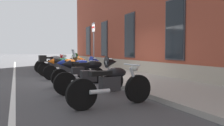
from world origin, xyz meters
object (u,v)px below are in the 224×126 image
at_px(motorcycle_red_sport, 54,61).
at_px(motorcycle_green_touring, 59,65).
at_px(motorcycle_grey_naked, 54,64).
at_px(motorcycle_black_sport, 93,73).
at_px(motorcycle_blue_sport, 81,69).
at_px(barrel_planter, 75,61).
at_px(parking_sign, 94,40).
at_px(motorcycle_orange_sport, 69,66).
at_px(motorcycle_black_naked, 112,85).

distance_m(motorcycle_red_sport, motorcycle_green_touring, 3.43).
bearing_deg(motorcycle_grey_naked, motorcycle_black_sport, 0.65).
relative_size(motorcycle_red_sport, motorcycle_grey_naked, 0.99).
xyz_separation_m(motorcycle_blue_sport, barrel_planter, (-7.31, 1.59, -0.05)).
height_order(motorcycle_green_touring, motorcycle_blue_sport, motorcycle_green_touring).
bearing_deg(motorcycle_grey_naked, motorcycle_green_touring, -1.68).
relative_size(motorcycle_black_sport, parking_sign, 0.84).
xyz_separation_m(motorcycle_grey_naked, parking_sign, (2.18, 1.59, 1.24)).
bearing_deg(parking_sign, motorcycle_orange_sport, -54.64).
relative_size(motorcycle_red_sport, motorcycle_green_touring, 0.94).
distance_m(motorcycle_blue_sport, motorcycle_black_sport, 1.71).
bearing_deg(motorcycle_black_sport, motorcycle_orange_sport, 179.20).
xyz_separation_m(motorcycle_black_naked, parking_sign, (-6.11, 1.61, 1.26)).
height_order(motorcycle_red_sport, barrel_planter, barrel_planter).
height_order(motorcycle_black_naked, barrel_planter, barrel_planter).
relative_size(motorcycle_red_sport, motorcycle_orange_sport, 1.04).
distance_m(motorcycle_green_touring, barrel_planter, 4.48).
relative_size(motorcycle_black_sport, motorcycle_black_naked, 1.01).
bearing_deg(parking_sign, motorcycle_grey_naked, -143.78).
bearing_deg(motorcycle_grey_naked, parking_sign, 36.22).
distance_m(motorcycle_grey_naked, motorcycle_blue_sport, 4.93).
bearing_deg(motorcycle_black_naked, motorcycle_red_sport, 178.61).
distance_m(motorcycle_blue_sport, barrel_planter, 7.48).
distance_m(motorcycle_green_touring, motorcycle_black_sport, 4.93).
relative_size(motorcycle_red_sport, motorcycle_black_naked, 1.00).
distance_m(motorcycle_red_sport, motorcycle_grey_naked, 1.73).
relative_size(motorcycle_green_touring, motorcycle_black_sport, 1.05).
bearing_deg(motorcycle_black_sport, motorcycle_black_naked, -3.16).
bearing_deg(motorcycle_green_touring, motorcycle_red_sport, 175.38).
xyz_separation_m(motorcycle_red_sport, motorcycle_black_naked, (10.00, -0.24, -0.08)).
bearing_deg(motorcycle_black_naked, motorcycle_orange_sport, 178.43).
xyz_separation_m(motorcycle_black_sport, motorcycle_black_naked, (1.66, -0.09, -0.11)).
xyz_separation_m(motorcycle_green_touring, motorcycle_orange_sport, (1.52, 0.17, 0.01)).
distance_m(motorcycle_orange_sport, motorcycle_black_naked, 5.07).
distance_m(motorcycle_red_sport, motorcycle_blue_sport, 6.64).
relative_size(motorcycle_orange_sport, parking_sign, 0.80).
bearing_deg(motorcycle_red_sport, parking_sign, 19.36).
bearing_deg(motorcycle_orange_sport, motorcycle_grey_naked, -177.83).
xyz_separation_m(motorcycle_blue_sport, motorcycle_black_naked, (3.36, -0.21, -0.09)).
height_order(motorcycle_grey_naked, parking_sign, parking_sign).
distance_m(motorcycle_grey_naked, motorcycle_black_sport, 6.63).
relative_size(parking_sign, barrel_planter, 2.61).
bearing_deg(motorcycle_green_touring, motorcycle_orange_sport, 6.46).
bearing_deg(motorcycle_grey_naked, motorcycle_red_sport, 172.47).
height_order(motorcycle_red_sport, motorcycle_blue_sport, motorcycle_blue_sport).
distance_m(motorcycle_green_touring, motorcycle_orange_sport, 1.53).
bearing_deg(motorcycle_blue_sport, barrel_planter, 167.70).
height_order(motorcycle_red_sport, motorcycle_grey_naked, motorcycle_red_sport).
xyz_separation_m(motorcycle_red_sport, motorcycle_grey_naked, (1.72, -0.23, -0.06)).
height_order(motorcycle_red_sport, motorcycle_orange_sport, motorcycle_red_sport).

